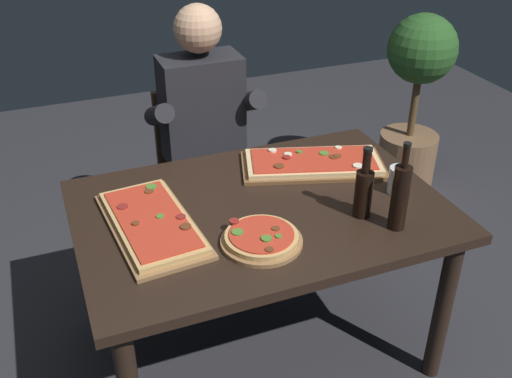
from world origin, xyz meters
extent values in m
plane|color=#2D2D33|center=(0.00, 0.00, 0.00)|extent=(6.40, 6.40, 0.00)
cube|color=black|center=(0.00, 0.00, 0.72)|extent=(1.40, 0.96, 0.04)
cylinder|color=black|center=(0.62, -0.40, 0.35)|extent=(0.07, 0.07, 0.70)
cylinder|color=black|center=(-0.62, 0.40, 0.35)|extent=(0.07, 0.07, 0.70)
cylinder|color=black|center=(0.62, 0.40, 0.35)|extent=(0.07, 0.07, 0.70)
cube|color=brown|center=(0.32, 0.21, 0.75)|extent=(0.66, 0.45, 0.02)
cube|color=#E5C184|center=(0.32, 0.21, 0.77)|extent=(0.61, 0.41, 0.02)
cube|color=red|center=(0.32, 0.21, 0.78)|extent=(0.56, 0.36, 0.01)
cylinder|color=#4C7F2D|center=(0.29, 0.28, 0.79)|extent=(0.03, 0.03, 0.01)
cylinder|color=beige|center=(0.47, 0.26, 0.78)|extent=(0.03, 0.03, 0.01)
cylinder|color=brown|center=(0.43, 0.19, 0.79)|extent=(0.03, 0.03, 0.01)
cylinder|color=brown|center=(0.16, 0.20, 0.79)|extent=(0.04, 0.04, 0.01)
cylinder|color=beige|center=(0.19, 0.33, 0.79)|extent=(0.03, 0.03, 0.01)
cylinder|color=maroon|center=(0.22, 0.25, 0.79)|extent=(0.03, 0.03, 0.01)
cylinder|color=beige|center=(0.47, 0.08, 0.79)|extent=(0.04, 0.04, 0.01)
cylinder|color=brown|center=(0.41, 0.19, 0.78)|extent=(0.04, 0.04, 0.00)
cylinder|color=#4C7F2D|center=(0.39, 0.23, 0.78)|extent=(0.04, 0.04, 0.00)
cylinder|color=beige|center=(0.24, 0.28, 0.78)|extent=(0.03, 0.03, 0.01)
cube|color=olive|center=(-0.42, 0.01, 0.75)|extent=(0.33, 0.59, 0.02)
cube|color=tan|center=(-0.42, 0.01, 0.77)|extent=(0.30, 0.55, 0.02)
cube|color=red|center=(-0.42, 0.01, 0.78)|extent=(0.26, 0.50, 0.01)
cylinder|color=#4C7F2D|center=(-0.37, 0.23, 0.78)|extent=(0.04, 0.04, 0.00)
cylinder|color=maroon|center=(-0.32, -0.02, 0.78)|extent=(0.03, 0.03, 0.00)
cylinder|color=brown|center=(-0.48, -0.01, 0.79)|extent=(0.03, 0.03, 0.01)
cylinder|color=#4C7F2D|center=(-0.39, 0.01, 0.78)|extent=(0.03, 0.03, 0.00)
cylinder|color=brown|center=(-0.32, -0.09, 0.79)|extent=(0.04, 0.04, 0.01)
cylinder|color=brown|center=(-0.39, 0.19, 0.78)|extent=(0.04, 0.04, 0.00)
cylinder|color=maroon|center=(-0.50, 0.12, 0.78)|extent=(0.04, 0.04, 0.01)
cylinder|color=olive|center=(-0.09, -0.22, 0.75)|extent=(0.29, 0.29, 0.02)
cylinder|color=tan|center=(-0.09, -0.22, 0.77)|extent=(0.26, 0.26, 0.02)
cylinder|color=red|center=(-0.09, -0.22, 0.78)|extent=(0.23, 0.23, 0.01)
cylinder|color=#4C7F2D|center=(-0.04, -0.26, 0.78)|extent=(0.02, 0.02, 0.01)
cylinder|color=#4C7F2D|center=(-0.08, -0.26, 0.79)|extent=(0.04, 0.04, 0.01)
cylinder|color=#4C7F2D|center=(-0.16, -0.19, 0.78)|extent=(0.04, 0.04, 0.00)
cylinder|color=brown|center=(-0.10, -0.32, 0.78)|extent=(0.03, 0.03, 0.00)
cylinder|color=maroon|center=(-0.15, -0.12, 0.79)|extent=(0.04, 0.04, 0.01)
cylinder|color=brown|center=(-0.03, -0.22, 0.78)|extent=(0.03, 0.03, 0.00)
cylinder|color=black|center=(0.40, -0.31, 0.86)|extent=(0.06, 0.06, 0.25)
cylinder|color=black|center=(0.40, -0.31, 1.03)|extent=(0.02, 0.02, 0.08)
cylinder|color=black|center=(0.40, -0.31, 1.07)|extent=(0.03, 0.03, 0.01)
cylinder|color=black|center=(0.33, -0.19, 0.83)|extent=(0.07, 0.07, 0.18)
cylinder|color=black|center=(0.33, -0.19, 0.97)|extent=(0.03, 0.03, 0.09)
cylinder|color=black|center=(0.33, -0.19, 1.02)|extent=(0.03, 0.03, 0.01)
cylinder|color=silver|center=(0.55, -0.10, 0.79)|extent=(0.08, 0.08, 0.11)
cylinder|color=#5B3814|center=(0.55, -0.10, 0.77)|extent=(0.07, 0.07, 0.05)
cube|color=#3D2B1E|center=(0.01, 0.78, 0.43)|extent=(0.44, 0.44, 0.04)
cube|color=#3D2B1E|center=(0.01, 0.98, 0.66)|extent=(0.40, 0.04, 0.42)
cylinder|color=#3D2B1E|center=(-0.18, 0.59, 0.21)|extent=(0.04, 0.04, 0.41)
cylinder|color=#3D2B1E|center=(0.20, 0.59, 0.21)|extent=(0.04, 0.04, 0.41)
cylinder|color=#3D2B1E|center=(-0.18, 0.97, 0.21)|extent=(0.04, 0.04, 0.41)
cylinder|color=#3D2B1E|center=(0.20, 0.97, 0.21)|extent=(0.04, 0.04, 0.41)
cylinder|color=#23232D|center=(-0.09, 0.60, 0.23)|extent=(0.11, 0.11, 0.45)
cylinder|color=#23232D|center=(0.11, 0.60, 0.23)|extent=(0.11, 0.11, 0.45)
cube|color=#23232D|center=(0.01, 0.68, 0.51)|extent=(0.34, 0.40, 0.12)
cube|color=#232328|center=(0.01, 0.78, 0.83)|extent=(0.38, 0.22, 0.52)
sphere|color=tan|center=(0.01, 0.78, 1.22)|extent=(0.22, 0.22, 0.22)
cylinder|color=#232328|center=(-0.21, 0.73, 0.86)|extent=(0.09, 0.31, 0.21)
cylinder|color=#232328|center=(0.23, 0.73, 0.86)|extent=(0.09, 0.31, 0.21)
cylinder|color=#846042|center=(1.39, 0.97, 0.18)|extent=(0.36, 0.36, 0.36)
cylinder|color=brown|center=(1.39, 0.97, 0.56)|extent=(0.04, 0.04, 0.38)
sphere|color=#285623|center=(1.39, 0.97, 0.91)|extent=(0.40, 0.40, 0.40)
camera|label=1|loc=(-0.72, -1.78, 1.97)|focal=41.69mm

